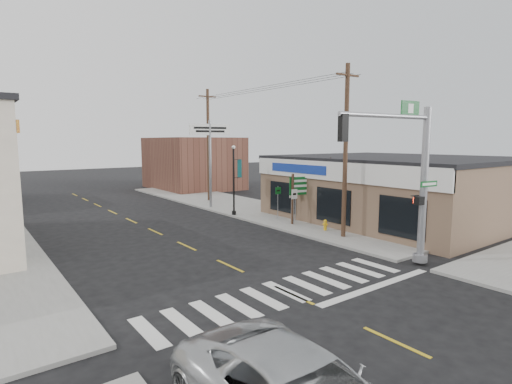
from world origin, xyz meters
TOP-DOWN VIEW (x-y plane):
  - ground at (0.00, 0.00)m, footprint 140.00×140.00m
  - sidewalk_right at (9.00, 13.00)m, footprint 6.00×38.00m
  - center_line at (0.00, 8.00)m, footprint 0.12×56.00m
  - crosswalk at (0.00, 0.40)m, footprint 11.00×2.20m
  - thrift_store at (14.50, 6.00)m, footprint 12.00×14.00m
  - bldg_distant_right at (12.00, 30.00)m, footprint 8.00×10.00m
  - traffic_signal_pole at (5.83, -0.68)m, footprint 5.27×0.39m
  - guide_sign at (8.20, 8.38)m, footprint 1.79×0.14m
  - fire_hydrant at (7.79, 5.94)m, footprint 0.20×0.20m
  - ped_crossing_sign at (8.20, 8.92)m, footprint 0.96×0.07m
  - lamp_post at (6.36, 13.20)m, footprint 0.63×0.49m
  - dance_center_sign at (6.64, 16.98)m, footprint 3.15×0.20m
  - bare_tree at (9.53, 6.56)m, footprint 2.41×2.41m
  - shrub_front at (9.26, 4.13)m, footprint 1.31×1.31m
  - shrub_back at (10.38, 7.06)m, footprint 1.16×1.16m
  - utility_pole_near at (7.50, 4.34)m, footprint 1.58×0.24m
  - utility_pole_far at (8.36, 20.24)m, footprint 1.64×0.25m

SIDE VIEW (x-z plane):
  - ground at x=0.00m, z-range 0.00..0.00m
  - center_line at x=0.00m, z-range 0.00..0.01m
  - crosswalk at x=0.00m, z-range 0.00..0.01m
  - sidewalk_right at x=9.00m, z-range 0.00..0.13m
  - fire_hydrant at x=7.79m, z-range 0.16..0.79m
  - shrub_back at x=10.38m, z-range 0.13..1.00m
  - shrub_front at x=9.26m, z-range 0.13..1.11m
  - ped_crossing_sign at x=8.20m, z-range 0.61..3.08m
  - thrift_store at x=14.50m, z-range 0.00..4.00m
  - guide_sign at x=8.20m, z-range 0.57..3.69m
  - bldg_distant_right at x=12.00m, z-range 0.00..5.60m
  - lamp_post at x=6.36m, z-range 0.52..5.33m
  - bare_tree at x=9.53m, z-range 1.51..6.34m
  - traffic_signal_pole at x=5.83m, z-range 0.76..7.44m
  - utility_pole_near at x=7.50m, z-range 0.25..9.31m
  - utility_pole_far at x=8.36m, z-range 0.25..9.70m
  - dance_center_sign at x=6.64m, z-range 1.83..8.53m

